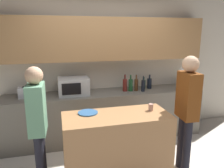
{
  "coord_description": "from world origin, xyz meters",
  "views": [
    {
      "loc": [
        -0.83,
        -2.33,
        1.95
      ],
      "look_at": [
        -0.12,
        0.46,
        1.26
      ],
      "focal_mm": 35.0,
      "sensor_mm": 36.0,
      "label": 1
    }
  ],
  "objects_px": {
    "bottle_1": "(131,85)",
    "bottle_5": "(149,83)",
    "bottle_3": "(143,86)",
    "cup_0": "(151,107)",
    "toaster": "(27,92)",
    "person_center": "(38,120)",
    "bottle_2": "(136,85)",
    "plate_on_island": "(88,113)",
    "bottle_4": "(144,84)",
    "bottle_0": "(125,85)",
    "person_left": "(187,105)",
    "microwave": "(74,86)",
    "potted_plant": "(182,77)"
  },
  "relations": [
    {
      "from": "toaster",
      "to": "person_center",
      "type": "height_order",
      "value": "person_center"
    },
    {
      "from": "bottle_0",
      "to": "person_left",
      "type": "distance_m",
      "value": 1.34
    },
    {
      "from": "bottle_5",
      "to": "bottle_0",
      "type": "bearing_deg",
      "value": -171.16
    },
    {
      "from": "bottle_5",
      "to": "cup_0",
      "type": "distance_m",
      "value": 1.32
    },
    {
      "from": "bottle_4",
      "to": "bottle_5",
      "type": "xyz_separation_m",
      "value": [
        0.1,
        -0.03,
        0.02
      ]
    },
    {
      "from": "person_center",
      "to": "plate_on_island",
      "type": "bearing_deg",
      "value": 102.16
    },
    {
      "from": "bottle_4",
      "to": "person_left",
      "type": "xyz_separation_m",
      "value": [
        0.07,
        -1.36,
        0.01
      ]
    },
    {
      "from": "bottle_0",
      "to": "person_left",
      "type": "relative_size",
      "value": 0.19
    },
    {
      "from": "bottle_3",
      "to": "cup_0",
      "type": "bearing_deg",
      "value": -106.7
    },
    {
      "from": "bottle_0",
      "to": "bottle_4",
      "type": "relative_size",
      "value": 1.41
    },
    {
      "from": "bottle_0",
      "to": "cup_0",
      "type": "height_order",
      "value": "bottle_0"
    },
    {
      "from": "cup_0",
      "to": "bottle_3",
      "type": "bearing_deg",
      "value": 73.3
    },
    {
      "from": "toaster",
      "to": "person_center",
      "type": "relative_size",
      "value": 0.17
    },
    {
      "from": "potted_plant",
      "to": "bottle_3",
      "type": "xyz_separation_m",
      "value": [
        -0.85,
        -0.11,
        -0.09
      ]
    },
    {
      "from": "cup_0",
      "to": "person_left",
      "type": "xyz_separation_m",
      "value": [
        0.48,
        -0.11,
        0.02
      ]
    },
    {
      "from": "person_center",
      "to": "bottle_3",
      "type": "bearing_deg",
      "value": 123.19
    },
    {
      "from": "microwave",
      "to": "potted_plant",
      "type": "bearing_deg",
      "value": 0.04
    },
    {
      "from": "toaster",
      "to": "person_center",
      "type": "xyz_separation_m",
      "value": [
        0.25,
        -1.14,
        -0.05
      ]
    },
    {
      "from": "plate_on_island",
      "to": "bottle_0",
      "type": "bearing_deg",
      "value": 50.93
    },
    {
      "from": "bottle_5",
      "to": "person_center",
      "type": "xyz_separation_m",
      "value": [
        -1.97,
        -1.21,
        -0.06
      ]
    },
    {
      "from": "toaster",
      "to": "bottle_4",
      "type": "relative_size",
      "value": 1.17
    },
    {
      "from": "toaster",
      "to": "person_left",
      "type": "bearing_deg",
      "value": -29.8
    },
    {
      "from": "potted_plant",
      "to": "cup_0",
      "type": "xyz_separation_m",
      "value": [
        -1.16,
        -1.14,
        -0.12
      ]
    },
    {
      "from": "microwave",
      "to": "bottle_2",
      "type": "distance_m",
      "value": 1.14
    },
    {
      "from": "bottle_0",
      "to": "bottle_4",
      "type": "height_order",
      "value": "bottle_0"
    },
    {
      "from": "potted_plant",
      "to": "person_center",
      "type": "bearing_deg",
      "value": -156.56
    },
    {
      "from": "bottle_2",
      "to": "plate_on_island",
      "type": "bearing_deg",
      "value": -136.09
    },
    {
      "from": "bottle_0",
      "to": "bottle_5",
      "type": "bearing_deg",
      "value": 8.84
    },
    {
      "from": "cup_0",
      "to": "person_left",
      "type": "distance_m",
      "value": 0.5
    },
    {
      "from": "microwave",
      "to": "cup_0",
      "type": "distance_m",
      "value": 1.48
    },
    {
      "from": "microwave",
      "to": "person_left",
      "type": "relative_size",
      "value": 0.32
    },
    {
      "from": "bottle_3",
      "to": "cup_0",
      "type": "relative_size",
      "value": 3.09
    },
    {
      "from": "plate_on_island",
      "to": "bottle_3",
      "type": "bearing_deg",
      "value": 38.96
    },
    {
      "from": "plate_on_island",
      "to": "person_left",
      "type": "xyz_separation_m",
      "value": [
        1.32,
        -0.22,
        0.06
      ]
    },
    {
      "from": "bottle_0",
      "to": "bottle_2",
      "type": "height_order",
      "value": "bottle_0"
    },
    {
      "from": "cup_0",
      "to": "bottle_5",
      "type": "bearing_deg",
      "value": 67.08
    },
    {
      "from": "person_left",
      "to": "potted_plant",
      "type": "bearing_deg",
      "value": -24.46
    },
    {
      "from": "bottle_5",
      "to": "person_left",
      "type": "bearing_deg",
      "value": -91.27
    },
    {
      "from": "cup_0",
      "to": "person_center",
      "type": "distance_m",
      "value": 1.46
    },
    {
      "from": "microwave",
      "to": "potted_plant",
      "type": "xyz_separation_m",
      "value": [
        2.1,
        0.0,
        0.05
      ]
    },
    {
      "from": "person_left",
      "to": "toaster",
      "type": "bearing_deg",
      "value": 64.16
    },
    {
      "from": "toaster",
      "to": "bottle_2",
      "type": "bearing_deg",
      "value": -0.95
    },
    {
      "from": "bottle_0",
      "to": "cup_0",
      "type": "xyz_separation_m",
      "value": [
        0.01,
        -1.13,
        -0.04
      ]
    },
    {
      "from": "toaster",
      "to": "person_left",
      "type": "xyz_separation_m",
      "value": [
        2.19,
        -1.25,
        0.01
      ]
    },
    {
      "from": "potted_plant",
      "to": "person_left",
      "type": "relative_size",
      "value": 0.24
    },
    {
      "from": "bottle_4",
      "to": "cup_0",
      "type": "xyz_separation_m",
      "value": [
        -0.41,
        -1.25,
        -0.01
      ]
    },
    {
      "from": "bottle_2",
      "to": "bottle_1",
      "type": "bearing_deg",
      "value": 175.53
    },
    {
      "from": "bottle_1",
      "to": "bottle_5",
      "type": "xyz_separation_m",
      "value": [
        0.41,
        0.09,
        -0.01
      ]
    },
    {
      "from": "cup_0",
      "to": "person_center",
      "type": "bearing_deg",
      "value": 179.69
    },
    {
      "from": "bottle_1",
      "to": "bottle_2",
      "type": "relative_size",
      "value": 1.0
    }
  ]
}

